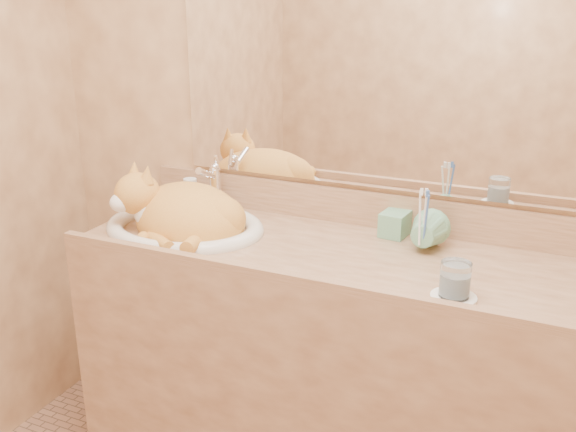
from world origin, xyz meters
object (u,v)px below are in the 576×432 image
at_px(soap_dispenser, 390,214).
at_px(toothbrush_cup, 422,239).
at_px(vanity_counter, 331,373).
at_px(cat, 180,211).
at_px(water_glass, 455,279).
at_px(sink_basin, 184,205).

relative_size(soap_dispenser, toothbrush_cup, 1.52).
relative_size(vanity_counter, toothbrush_cup, 13.61).
bearing_deg(cat, vanity_counter, 23.64).
relative_size(cat, water_glass, 4.59).
relative_size(sink_basin, soap_dispenser, 2.98).
height_order(toothbrush_cup, water_glass, toothbrush_cup).
relative_size(vanity_counter, sink_basin, 3.01).
height_order(sink_basin, water_glass, sink_basin).
height_order(sink_basin, cat, cat).
bearing_deg(vanity_counter, cat, -176.01).
bearing_deg(sink_basin, toothbrush_cup, 11.44).
bearing_deg(sink_basin, soap_dispenser, 19.98).
relative_size(soap_dispenser, water_glass, 1.95).
bearing_deg(vanity_counter, soap_dispenser, 52.59).
bearing_deg(toothbrush_cup, sink_basin, -172.81).
xyz_separation_m(sink_basin, cat, (-0.00, -0.02, -0.01)).
bearing_deg(water_glass, vanity_counter, 155.81).
height_order(cat, water_glass, cat).
distance_m(soap_dispenser, water_glass, 0.43).
distance_m(sink_basin, soap_dispenser, 0.67).
bearing_deg(cat, toothbrush_cup, 28.02).
xyz_separation_m(toothbrush_cup, water_glass, (0.14, -0.25, 0.00)).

